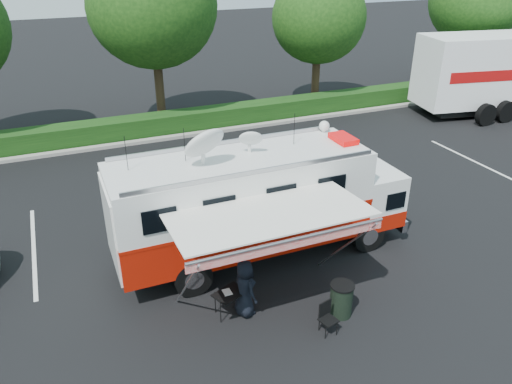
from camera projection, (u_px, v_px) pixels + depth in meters
ground_plane at (262, 254)px, 15.39m from camera, size 120.00×120.00×0.00m
back_border at (178, 26)px, 24.18m from camera, size 60.00×6.14×8.87m
stall_lines at (216, 213)px, 17.68m from camera, size 24.12×5.50×0.01m
command_truck at (260, 202)px, 14.55m from camera, size 8.82×2.43×4.24m
awning at (272, 220)px, 11.79m from camera, size 4.81×2.50×2.91m
person at (245, 313)px, 12.92m from camera, size 0.66×0.86×1.58m
folding_table at (230, 294)px, 12.60m from camera, size 0.96×0.83×0.69m
folding_chair at (327, 315)px, 12.13m from camera, size 0.48×0.50×0.82m
trash_bin at (341, 299)px, 12.68m from camera, size 0.62×0.62×0.93m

